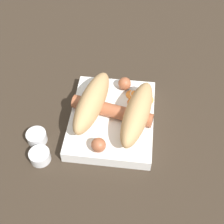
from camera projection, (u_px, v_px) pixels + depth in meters
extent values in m
plane|color=#33281E|center=(112.00, 123.00, 0.66)|extent=(3.00, 3.00, 0.00)
cube|color=white|center=(112.00, 119.00, 0.65)|extent=(0.21, 0.17, 0.03)
ellipsoid|color=tan|center=(92.00, 102.00, 0.62)|extent=(0.17, 0.08, 0.06)
ellipsoid|color=tan|center=(137.00, 113.00, 0.60)|extent=(0.17, 0.08, 0.06)
cylinder|color=#9E5638|center=(113.00, 112.00, 0.63)|extent=(0.06, 0.17, 0.03)
sphere|color=#9E5638|center=(99.00, 145.00, 0.58)|extent=(0.03, 0.03, 0.03)
sphere|color=#9E5638|center=(125.00, 84.00, 0.68)|extent=(0.03, 0.03, 0.03)
cylinder|color=orange|center=(132.00, 102.00, 0.66)|extent=(0.03, 0.03, 0.00)
cylinder|color=#F99E4C|center=(148.00, 100.00, 0.66)|extent=(0.03, 0.03, 0.00)
cylinder|color=orange|center=(131.00, 95.00, 0.67)|extent=(0.03, 0.03, 0.00)
cylinder|color=orange|center=(146.00, 95.00, 0.67)|extent=(0.02, 0.02, 0.00)
torus|color=silver|center=(136.00, 94.00, 0.67)|extent=(0.03, 0.03, 0.00)
cylinder|color=silver|center=(37.00, 137.00, 0.62)|extent=(0.04, 0.04, 0.02)
cylinder|color=maroon|center=(37.00, 139.00, 0.63)|extent=(0.03, 0.03, 0.01)
cylinder|color=silver|center=(40.00, 156.00, 0.60)|extent=(0.04, 0.04, 0.02)
cylinder|color=maroon|center=(41.00, 158.00, 0.60)|extent=(0.03, 0.03, 0.01)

